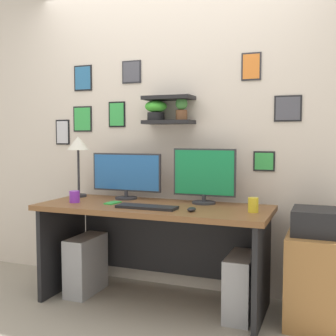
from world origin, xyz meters
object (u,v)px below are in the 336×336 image
computer_tower_left (86,265)px  computer_mouse (192,209)px  pen_cup (253,205)px  keyboard (147,207)px  coffee_mug (75,197)px  printer (322,222)px  desk_lamp (78,148)px  computer_tower_right (241,286)px  cell_phone (113,203)px  monitor_left (126,175)px  drawer_cabinet (321,279)px  desk (156,231)px  monitor_right (204,175)px

computer_tower_left → computer_mouse: bearing=-8.9°
pen_cup → keyboard: bearing=-170.8°
computer_tower_left → coffee_mug: bearing=-108.0°
keyboard → printer: 1.20m
keyboard → desk_lamp: desk_lamp is taller
keyboard → desk_lamp: 0.94m
keyboard → computer_mouse: size_ratio=4.89×
computer_tower_right → cell_phone: bearing=-178.1°
monitor_left → drawer_cabinet: size_ratio=0.99×
monitor_left → desk_lamp: bearing=-175.3°
computer_mouse → computer_tower_right: size_ratio=0.21×
pen_cup → printer: size_ratio=0.26×
keyboard → computer_tower_right: 0.86m
keyboard → computer_mouse: bearing=-1.1°
monitor_left → cell_phone: monitor_left is taller
computer_mouse → computer_tower_right: 0.65m
computer_tower_left → monitor_left: bearing=40.3°
keyboard → coffee_mug: coffee_mug is taller
desk → computer_tower_left: 0.67m
cell_phone → drawer_cabinet: (1.51, 0.12, -0.45)m
desk → desk_lamp: (-0.77, 0.13, 0.62)m
cell_phone → coffee_mug: bearing=-161.4°
desk_lamp → cell_phone: bearing=-26.1°
keyboard → desk_lamp: bearing=157.3°
computer_mouse → computer_tower_left: computer_mouse is taller
desk → desk_lamp: 0.99m
coffee_mug → computer_tower_left: bearing=72.0°
keyboard → monitor_left: bearing=133.6°
pen_cup → monitor_left: bearing=167.4°
monitor_left → computer_tower_right: bearing=-12.5°
monitor_left → computer_tower_right: size_ratio=1.38×
computer_tower_right → monitor_right: bearing=146.5°
computer_mouse → desk_lamp: 1.23m
computer_tower_right → computer_tower_left: bearing=180.0°
keyboard → cell_phone: bearing=162.2°
desk → computer_tower_right: size_ratio=3.97×
desk → printer: bearing=1.1°
desk_lamp → coffee_mug: (0.14, -0.28, -0.37)m
monitor_right → drawer_cabinet: monitor_right is taller
keyboard → cell_phone: 0.35m
drawer_cabinet → coffee_mug: bearing=-174.4°
desk → computer_mouse: (0.35, -0.21, 0.22)m
monitor_left → monitor_right: 0.66m
coffee_mug → desk: bearing=14.0°
printer → cell_phone: bearing=-175.6°
desk_lamp → printer: 2.01m
desk_lamp → pen_cup: bearing=-7.8°
drawer_cabinet → printer: bearing=90.0°
computer_mouse → cell_phone: computer_mouse is taller
computer_tower_right → printer: bearing=9.1°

